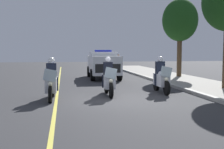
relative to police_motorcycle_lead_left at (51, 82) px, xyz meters
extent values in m
plane|color=#333335|center=(0.57, 2.68, -0.70)|extent=(80.00, 80.00, 0.00)
cube|color=#9E9B93|center=(0.57, 6.39, -0.62)|extent=(48.00, 0.24, 0.15)
cube|color=#E0D14C|center=(0.57, 0.19, -0.70)|extent=(48.00, 0.12, 0.01)
cylinder|color=black|center=(0.76, -0.02, -0.38)|extent=(0.64, 0.13, 0.64)
cylinder|color=black|center=(-0.74, 0.02, -0.38)|extent=(0.64, 0.15, 0.64)
cube|color=white|center=(0.03, 0.00, -0.08)|extent=(1.21, 0.46, 0.56)
ellipsoid|color=white|center=(0.08, 0.00, 0.22)|extent=(0.57, 0.33, 0.24)
cube|color=silver|center=(0.66, -0.01, 0.35)|extent=(0.07, 0.56, 0.53)
sphere|color=#F9F4CC|center=(0.72, -0.02, 0.02)|extent=(0.17, 0.17, 0.17)
sphere|color=red|center=(0.53, -0.17, 0.28)|extent=(0.09, 0.09, 0.09)
sphere|color=#1933F2|center=(0.54, 0.15, 0.28)|extent=(0.09, 0.09, 0.09)
cube|color=black|center=(-0.20, 0.00, 0.48)|extent=(0.29, 0.41, 0.60)
cube|color=black|center=(-0.13, 0.20, -0.08)|extent=(0.18, 0.14, 0.56)
cube|color=black|center=(-0.14, -0.20, -0.08)|extent=(0.18, 0.14, 0.56)
sphere|color=white|center=(-0.18, 0.00, 0.88)|extent=(0.28, 0.28, 0.28)
cylinder|color=black|center=(0.09, 2.44, -0.38)|extent=(0.64, 0.13, 0.64)
cylinder|color=black|center=(-1.41, 2.47, -0.38)|extent=(0.64, 0.15, 0.64)
cube|color=silver|center=(-0.64, 2.46, -0.08)|extent=(1.21, 0.46, 0.56)
ellipsoid|color=silver|center=(-0.59, 2.46, 0.22)|extent=(0.57, 0.33, 0.24)
cube|color=silver|center=(-0.01, 2.45, 0.35)|extent=(0.07, 0.56, 0.53)
sphere|color=#F9F4CC|center=(0.05, 2.44, 0.02)|extent=(0.17, 0.17, 0.17)
sphere|color=red|center=(-0.14, 2.29, 0.28)|extent=(0.09, 0.09, 0.09)
sphere|color=#1933F2|center=(-0.13, 2.61, 0.28)|extent=(0.09, 0.09, 0.09)
cube|color=black|center=(-0.87, 2.46, 0.48)|extent=(0.29, 0.41, 0.60)
cube|color=black|center=(-0.80, 2.66, -0.08)|extent=(0.18, 0.14, 0.56)
cube|color=black|center=(-0.81, 2.26, -0.08)|extent=(0.18, 0.14, 0.56)
sphere|color=silver|center=(-0.85, 2.46, 0.88)|extent=(0.28, 0.28, 0.28)
cylinder|color=black|center=(-0.21, 5.01, -0.38)|extent=(0.64, 0.13, 0.64)
cylinder|color=black|center=(-1.71, 5.04, -0.38)|extent=(0.64, 0.15, 0.64)
cube|color=silver|center=(-0.94, 5.02, -0.08)|extent=(1.21, 0.46, 0.56)
ellipsoid|color=silver|center=(-0.89, 5.02, 0.22)|extent=(0.57, 0.33, 0.24)
cube|color=silver|center=(-0.31, 5.01, 0.35)|extent=(0.07, 0.56, 0.53)
sphere|color=#F9F4CC|center=(-0.25, 5.01, 0.02)|extent=(0.17, 0.17, 0.17)
sphere|color=red|center=(-0.44, 4.85, 0.28)|extent=(0.09, 0.09, 0.09)
sphere|color=#1933F2|center=(-0.44, 5.17, 0.28)|extent=(0.09, 0.09, 0.09)
cube|color=black|center=(-1.17, 5.03, 0.48)|extent=(0.29, 0.41, 0.60)
cube|color=black|center=(-1.10, 5.23, -0.08)|extent=(0.18, 0.14, 0.56)
cube|color=black|center=(-1.11, 4.83, -0.08)|extent=(0.18, 0.14, 0.56)
sphere|color=silver|center=(-1.15, 5.03, 0.88)|extent=(0.28, 0.28, 0.28)
cube|color=silver|center=(-8.24, 3.31, 0.32)|extent=(4.94, 2.00, 1.24)
cube|color=silver|center=(-8.54, 3.31, 1.02)|extent=(2.44, 1.80, 0.36)
cube|color=#2633D8|center=(-8.34, 3.31, 1.28)|extent=(0.30, 1.21, 0.14)
cube|color=black|center=(-5.84, 3.26, 0.18)|extent=(0.15, 1.62, 0.56)
cylinder|color=black|center=(-6.67, 4.18, -0.30)|extent=(0.81, 0.30, 0.80)
cylinder|color=black|center=(-6.71, 2.38, -0.30)|extent=(0.81, 0.30, 0.80)
cylinder|color=black|center=(-9.77, 4.24, -0.30)|extent=(0.81, 0.30, 0.80)
cylinder|color=black|center=(-9.81, 2.44, -0.30)|extent=(0.81, 0.30, 0.80)
cylinder|color=black|center=(-13.47, 5.55, -0.37)|extent=(0.66, 0.05, 0.66)
cylinder|color=black|center=(-14.57, 5.58, -0.37)|extent=(0.66, 0.05, 0.66)
cube|color=blue|center=(-14.02, 5.57, -0.10)|extent=(1.00, 0.08, 0.36)
cube|color=black|center=(-14.07, 5.57, 0.50)|extent=(0.25, 0.32, 0.56)
sphere|color=tan|center=(-14.04, 5.57, 0.88)|extent=(0.22, 0.22, 0.22)
cylinder|color=#4C3823|center=(-7.95, 8.95, 0.95)|extent=(0.35, 0.35, 3.09)
ellipsoid|color=#194216|center=(-7.95, 8.95, 3.52)|extent=(2.59, 2.59, 3.08)
camera|label=1|loc=(11.45, 0.49, 1.27)|focal=44.59mm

